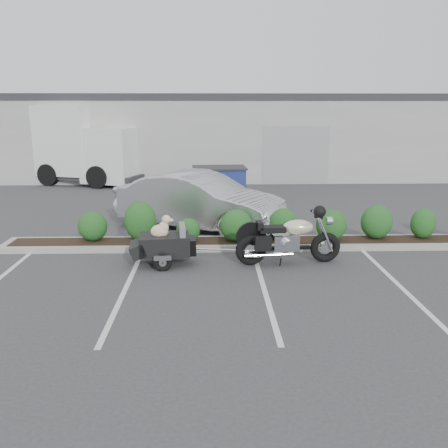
{
  "coord_description": "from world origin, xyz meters",
  "views": [
    {
      "loc": [
        0.18,
        -9.3,
        3.46
      ],
      "look_at": [
        0.48,
        1.55,
        0.75
      ],
      "focal_mm": 38.0,
      "sensor_mm": 36.0,
      "label": 1
    }
  ],
  "objects_px": {
    "pet_trailer": "(164,244)",
    "sedan": "(200,201)",
    "delivery_truck": "(66,146)",
    "motorcycle": "(289,240)",
    "dumpster": "(219,184)"
  },
  "relations": [
    {
      "from": "pet_trailer",
      "to": "sedan",
      "type": "distance_m",
      "value": 3.25
    },
    {
      "from": "motorcycle",
      "to": "sedan",
      "type": "height_order",
      "value": "sedan"
    },
    {
      "from": "delivery_truck",
      "to": "motorcycle",
      "type": "bearing_deg",
      "value": -36.62
    },
    {
      "from": "motorcycle",
      "to": "dumpster",
      "type": "xyz_separation_m",
      "value": [
        -1.42,
        7.33,
        0.1
      ]
    },
    {
      "from": "sedan",
      "to": "dumpster",
      "type": "bearing_deg",
      "value": 20.41
    },
    {
      "from": "pet_trailer",
      "to": "delivery_truck",
      "type": "xyz_separation_m",
      "value": [
        -5.63,
        12.13,
        1.18
      ]
    },
    {
      "from": "motorcycle",
      "to": "sedan",
      "type": "distance_m",
      "value": 3.79
    },
    {
      "from": "sedan",
      "to": "delivery_truck",
      "type": "distance_m",
      "value": 11.03
    },
    {
      "from": "pet_trailer",
      "to": "sedan",
      "type": "xyz_separation_m",
      "value": [
        0.73,
        3.15,
        0.33
      ]
    },
    {
      "from": "sedan",
      "to": "dumpster",
      "type": "height_order",
      "value": "sedan"
    },
    {
      "from": "pet_trailer",
      "to": "delivery_truck",
      "type": "height_order",
      "value": "delivery_truck"
    },
    {
      "from": "sedan",
      "to": "delivery_truck",
      "type": "height_order",
      "value": "delivery_truck"
    },
    {
      "from": "sedan",
      "to": "delivery_truck",
      "type": "bearing_deg",
      "value": 64.45
    },
    {
      "from": "sedan",
      "to": "motorcycle",
      "type": "bearing_deg",
      "value": -117.91
    },
    {
      "from": "motorcycle",
      "to": "dumpster",
      "type": "bearing_deg",
      "value": 95.33
    }
  ]
}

